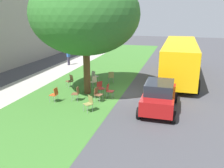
# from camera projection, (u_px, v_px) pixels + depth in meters

# --- Properties ---
(ground) EXTENTS (80.00, 80.00, 0.00)m
(ground) POSITION_uv_depth(u_px,v_px,m) (127.00, 94.00, 15.95)
(ground) COLOR #424247
(grass_verge) EXTENTS (48.00, 6.00, 0.01)m
(grass_verge) POSITION_uv_depth(u_px,v_px,m) (82.00, 89.00, 16.78)
(grass_verge) COLOR #3D752D
(grass_verge) RESTS_ON ground
(sidewalk_strip) EXTENTS (48.00, 2.80, 0.01)m
(sidewalk_strip) POSITION_uv_depth(u_px,v_px,m) (27.00, 84.00, 17.93)
(sidewalk_strip) COLOR #ADA89E
(sidewalk_strip) RESTS_ON ground
(street_tree) EXTENTS (6.71, 6.71, 7.53)m
(street_tree) POSITION_uv_depth(u_px,v_px,m) (85.00, 15.00, 14.60)
(street_tree) COLOR brown
(street_tree) RESTS_ON ground
(chair_0) EXTENTS (0.50, 0.50, 0.88)m
(chair_0) POSITION_uv_depth(u_px,v_px,m) (98.00, 93.00, 14.40)
(chair_0) COLOR brown
(chair_0) RESTS_ON ground
(chair_1) EXTENTS (0.43, 0.44, 0.88)m
(chair_1) POSITION_uv_depth(u_px,v_px,m) (55.00, 94.00, 14.33)
(chair_1) COLOR #C64C1E
(chair_1) RESTS_ON ground
(chair_2) EXTENTS (0.56, 0.57, 0.88)m
(chair_2) POSITION_uv_depth(u_px,v_px,m) (93.00, 81.00, 16.98)
(chair_2) COLOR beige
(chair_2) RESTS_ON ground
(chair_3) EXTENTS (0.58, 0.57, 0.88)m
(chair_3) POSITION_uv_depth(u_px,v_px,m) (94.00, 76.00, 18.41)
(chair_3) COLOR #ADA393
(chair_3) RESTS_ON ground
(chair_4) EXTENTS (0.58, 0.58, 0.88)m
(chair_4) POSITION_uv_depth(u_px,v_px,m) (70.00, 80.00, 17.22)
(chair_4) COLOR brown
(chair_4) RESTS_ON ground
(chair_5) EXTENTS (0.47, 0.48, 0.88)m
(chair_5) POSITION_uv_depth(u_px,v_px,m) (76.00, 93.00, 14.52)
(chair_5) COLOR brown
(chair_5) RESTS_ON ground
(chair_6) EXTENTS (0.55, 0.55, 0.88)m
(chair_6) POSITION_uv_depth(u_px,v_px,m) (111.00, 76.00, 18.24)
(chair_6) COLOR olive
(chair_6) RESTS_ON ground
(chair_7) EXTENTS (0.58, 0.58, 0.88)m
(chair_7) POSITION_uv_depth(u_px,v_px,m) (89.00, 102.00, 12.96)
(chair_7) COLOR olive
(chair_7) RESTS_ON ground
(chair_8) EXTENTS (0.58, 0.59, 0.88)m
(chair_8) POSITION_uv_depth(u_px,v_px,m) (100.00, 87.00, 15.59)
(chair_8) COLOR #B7332D
(chair_8) RESTS_ON ground
(chair_9) EXTENTS (0.43, 0.43, 0.88)m
(chair_9) POSITION_uv_depth(u_px,v_px,m) (109.00, 90.00, 15.03)
(chair_9) COLOR #B7332D
(chair_9) RESTS_ON ground
(parked_car) EXTENTS (3.70, 1.92, 1.65)m
(parked_car) POSITION_uv_depth(u_px,v_px,m) (159.00, 96.00, 13.01)
(parked_car) COLOR maroon
(parked_car) RESTS_ON ground
(school_bus) EXTENTS (10.40, 2.80, 2.88)m
(school_bus) POSITION_uv_depth(u_px,v_px,m) (180.00, 56.00, 19.43)
(school_bus) COLOR yellow
(school_bus) RESTS_ON ground
(pedestrian_0) EXTENTS (0.38, 0.25, 1.69)m
(pedestrian_0) POSITION_uv_depth(u_px,v_px,m) (68.00, 56.00, 24.25)
(pedestrian_0) COLOR #3F3851
(pedestrian_0) RESTS_ON ground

